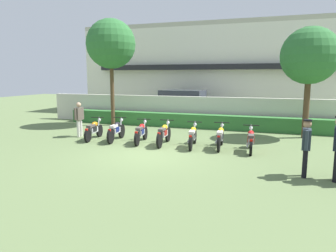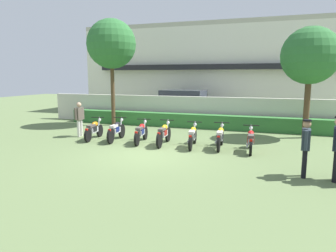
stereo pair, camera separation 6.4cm
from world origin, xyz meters
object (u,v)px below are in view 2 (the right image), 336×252
Objects in this scene: motorcycle_in_row_2 at (141,132)px; motorcycle_in_row_6 at (251,140)px; parked_car at (185,105)px; motorcycle_in_row_5 at (220,137)px; tree_near_inspector at (111,44)px; motorcycle_in_row_0 at (94,130)px; motorcycle_in_row_4 at (193,136)px; officer_0 at (306,144)px; tree_far_side at (310,56)px; motorcycle_in_row_1 at (116,130)px; inspector_person at (79,117)px; motorcycle_in_row_3 at (164,134)px.

motorcycle_in_row_6 is at bearing -100.21° from motorcycle_in_row_2.
motorcycle_in_row_5 is at bearing -60.88° from parked_car.
tree_near_inspector reaches higher than motorcycle_in_row_5.
parked_car reaches higher than motorcycle_in_row_0.
motorcycle_in_row_4 is at bearing 84.49° from motorcycle_in_row_6.
parked_car is at bearing -52.97° from officer_0.
motorcycle_in_row_6 is at bearing -54.45° from parked_car.
motorcycle_in_row_2 is at bearing -85.25° from parked_car.
motorcycle_in_row_6 is at bearing -98.06° from motorcycle_in_row_0.
motorcycle_in_row_5 is at bearing -134.54° from tree_far_side.
officer_0 is (6.27, -9.94, 0.01)m from parked_car.
motorcycle_in_row_5 is (3.32, 0.04, 0.01)m from motorcycle_in_row_2.
motorcycle_in_row_1 reaches higher than motorcycle_in_row_4.
tree_far_side is 3.09× the size of inspector_person.
officer_0 is at bearing -94.61° from tree_far_side.
motorcycle_in_row_3 is 3.43m from motorcycle_in_row_6.
tree_far_side is 2.58× the size of motorcycle_in_row_4.
tree_far_side is 8.06m from motorcycle_in_row_2.
parked_car is at bearing 27.28° from motorcycle_in_row_6.
tree_near_inspector is 10.05m from tree_far_side.
motorcycle_in_row_4 is at bearing -97.89° from motorcycle_in_row_0.
tree_near_inspector is 6.52m from motorcycle_in_row_2.
motorcycle_in_row_1 is at bearing -15.25° from officer_0.
motorcycle_in_row_3 is at bearing 84.64° from motorcycle_in_row_6.
parked_car is 2.89× the size of inspector_person.
motorcycle_in_row_0 is at bearing -73.38° from tree_near_inspector.
tree_far_side reaches higher than motorcycle_in_row_3.
parked_car is 7.47m from motorcycle_in_row_3.
motorcycle_in_row_0 is 1.08m from motorcycle_in_row_1.
officer_0 is (8.36, -2.60, 0.51)m from motorcycle_in_row_0.
inspector_person is at bearing -162.58° from tree_far_side.
motorcycle_in_row_1 is at bearing -59.58° from tree_near_inspector.
motorcycle_in_row_5 is 1.05× the size of motorcycle_in_row_6.
motorcycle_in_row_0 is 0.94× the size of motorcycle_in_row_1.
inspector_person is at bearing -12.72° from officer_0.
motorcycle_in_row_3 reaches higher than motorcycle_in_row_4.
inspector_person is 9.78m from officer_0.
motorcycle_in_row_2 is at bearing 86.69° from motorcycle_in_row_5.
motorcycle_in_row_1 is 1.01× the size of motorcycle_in_row_4.
motorcycle_in_row_0 is 5.57m from motorcycle_in_row_5.
motorcycle_in_row_3 is 1.22m from motorcycle_in_row_4.
motorcycle_in_row_0 is (-8.85, -3.42, -3.19)m from tree_far_side.
motorcycle_in_row_2 is 1.04m from motorcycle_in_row_3.
inspector_person reaches higher than motorcycle_in_row_3.
parked_car is 0.94× the size of tree_far_side.
officer_0 reaches higher than motorcycle_in_row_1.
tree_far_side is 2.77× the size of motorcycle_in_row_6.
motorcycle_in_row_1 reaches higher than motorcycle_in_row_6.
motorcycle_in_row_1 is at bearing 80.56° from motorcycle_in_row_2.
motorcycle_in_row_3 is at bearing -4.84° from inspector_person.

